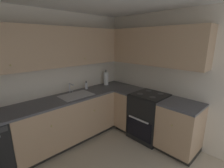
# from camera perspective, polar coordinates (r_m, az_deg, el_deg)

# --- Properties ---
(wall_back) EXTENTS (4.01, 0.05, 2.41)m
(wall_back) POSITION_cam_1_polar(r_m,az_deg,el_deg) (3.13, -25.93, 0.68)
(wall_back) COLOR beige
(wall_back) RESTS_ON ground_plane
(wall_right) EXTENTS (0.05, 3.14, 2.41)m
(wall_right) POSITION_cam_1_polar(r_m,az_deg,el_deg) (3.27, 20.24, 1.84)
(wall_right) COLOR beige
(wall_right) RESTS_ON ground_plane
(lower_cabinets_back) EXTENTS (1.90, 0.62, 0.86)m
(lower_cabinets_back) POSITION_cam_1_polar(r_m,az_deg,el_deg) (3.25, -15.52, -12.33)
(lower_cabinets_back) COLOR tan
(lower_cabinets_back) RESTS_ON ground_plane
(countertop_back) EXTENTS (3.10, 0.60, 0.03)m
(countertop_back) POSITION_cam_1_polar(r_m,az_deg,el_deg) (3.08, -16.11, -4.99)
(countertop_back) COLOR #4C4C51
(countertop_back) RESTS_ON lower_cabinets_back
(lower_cabinets_right) EXTENTS (0.62, 1.60, 0.86)m
(lower_cabinets_right) POSITION_cam_1_polar(r_m,az_deg,el_deg) (3.27, 15.97, -12.24)
(lower_cabinets_right) COLOR tan
(lower_cabinets_right) RESTS_ON ground_plane
(countertop_right) EXTENTS (0.60, 1.60, 0.03)m
(countertop_right) POSITION_cam_1_polar(r_m,az_deg,el_deg) (3.09, 16.54, -4.92)
(countertop_right) COLOR #4C4C51
(countertop_right) RESTS_ON lower_cabinets_right
(oven_range) EXTENTS (0.68, 0.62, 1.04)m
(oven_range) POSITION_cam_1_polar(r_m,az_deg,el_deg) (3.38, 12.75, -10.69)
(oven_range) COLOR black
(oven_range) RESTS_ON ground_plane
(upper_cabinets_back) EXTENTS (2.78, 0.34, 0.68)m
(upper_cabinets_back) POSITION_cam_1_polar(r_m,az_deg,el_deg) (2.96, -21.49, 11.82)
(upper_cabinets_back) COLOR tan
(upper_cabinets_right) EXTENTS (0.32, 2.15, 0.68)m
(upper_cabinets_right) POSITION_cam_1_polar(r_m,az_deg,el_deg) (3.26, 12.53, 12.69)
(upper_cabinets_right) COLOR tan
(sink) EXTENTS (0.60, 0.40, 0.10)m
(sink) POSITION_cam_1_polar(r_m,az_deg,el_deg) (3.16, -12.28, -4.63)
(sink) COLOR #B7B7BC
(sink) RESTS_ON countertop_back
(faucet) EXTENTS (0.07, 0.16, 0.19)m
(faucet) POSITION_cam_1_polar(r_m,az_deg,el_deg) (3.29, -14.27, -1.10)
(faucet) COLOR silver
(faucet) RESTS_ON countertop_back
(soap_bottle) EXTENTS (0.06, 0.06, 0.17)m
(soap_bottle) POSITION_cam_1_polar(r_m,az_deg,el_deg) (3.49, -8.95, -0.62)
(soap_bottle) COLOR silver
(soap_bottle) RESTS_ON countertop_back
(paper_towel_roll) EXTENTS (0.11, 0.11, 0.36)m
(paper_towel_roll) POSITION_cam_1_polar(r_m,az_deg,el_deg) (3.78, -2.12, 1.96)
(paper_towel_roll) COLOR white
(paper_towel_roll) RESTS_ON countertop_back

